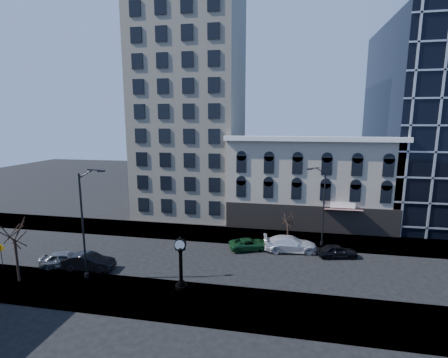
% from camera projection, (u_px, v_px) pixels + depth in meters
% --- Properties ---
extents(ground, '(160.00, 160.00, 0.00)m').
position_uv_depth(ground, '(198.00, 260.00, 34.11)').
color(ground, black).
rests_on(ground, ground).
extents(sidewalk_far, '(160.00, 6.00, 0.12)m').
position_uv_depth(sidewalk_far, '(215.00, 234.00, 41.83)').
color(sidewalk_far, gray).
rests_on(sidewalk_far, ground).
extents(sidewalk_near, '(160.00, 6.00, 0.12)m').
position_uv_depth(sidewalk_near, '(172.00, 299.00, 26.36)').
color(sidewalk_near, gray).
rests_on(sidewalk_near, ground).
extents(cream_tower, '(15.90, 15.40, 42.50)m').
position_uv_depth(cream_tower, '(191.00, 89.00, 50.13)').
color(cream_tower, beige).
rests_on(cream_tower, ground).
extents(victorian_row, '(22.60, 11.19, 12.50)m').
position_uv_depth(victorian_row, '(308.00, 181.00, 46.22)').
color(victorian_row, '#A19684').
rests_on(victorian_row, ground).
extents(street_clock, '(1.06, 1.06, 4.65)m').
position_uv_depth(street_clock, '(181.00, 265.00, 27.71)').
color(street_clock, black).
rests_on(street_clock, sidewalk_near).
extents(street_lamp_near, '(2.58, 1.13, 10.32)m').
position_uv_depth(street_lamp_near, '(89.00, 195.00, 28.69)').
color(street_lamp_near, black).
rests_on(street_lamp_near, sidewalk_near).
extents(street_lamp_far, '(2.34, 1.02, 9.36)m').
position_uv_depth(street_lamp_far, '(319.00, 186.00, 36.52)').
color(street_lamp_far, black).
rests_on(street_lamp_far, sidewalk_far).
extents(bare_tree_near, '(3.80, 3.80, 6.52)m').
position_uv_depth(bare_tree_near, '(13.00, 229.00, 28.44)').
color(bare_tree_near, black).
rests_on(bare_tree_near, sidewalk_near).
extents(bare_tree_far, '(2.33, 2.33, 4.00)m').
position_uv_depth(bare_tree_far, '(288.00, 217.00, 38.69)').
color(bare_tree_far, black).
rests_on(bare_tree_far, sidewalk_far).
extents(warning_sign, '(0.86, 0.12, 2.64)m').
position_uv_depth(warning_sign, '(1.00, 252.00, 31.29)').
color(warning_sign, black).
rests_on(warning_sign, sidewalk_near).
extents(car_near_a, '(5.04, 3.19, 1.60)m').
position_uv_depth(car_near_a, '(66.00, 259.00, 32.32)').
color(car_near_a, '#595B60').
rests_on(car_near_a, ground).
extents(car_near_b, '(5.08, 2.16, 1.63)m').
position_uv_depth(car_near_b, '(89.00, 262.00, 31.69)').
color(car_near_b, black).
rests_on(car_near_b, ground).
extents(car_far_a, '(5.07, 3.63, 1.28)m').
position_uv_depth(car_far_a, '(249.00, 244.00, 36.69)').
color(car_far_a, '#143F1E').
rests_on(car_far_a, ground).
extents(car_far_b, '(6.16, 3.09, 1.72)m').
position_uv_depth(car_far_b, '(290.00, 244.00, 36.19)').
color(car_far_b, silver).
rests_on(car_far_b, ground).
extents(car_far_c, '(4.37, 2.46, 1.40)m').
position_uv_depth(car_far_c, '(337.00, 251.00, 34.58)').
color(car_far_c, black).
rests_on(car_far_c, ground).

